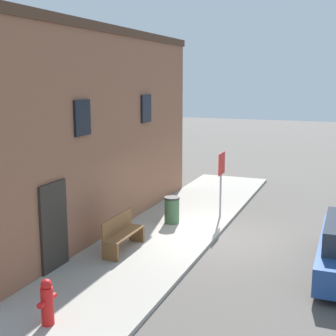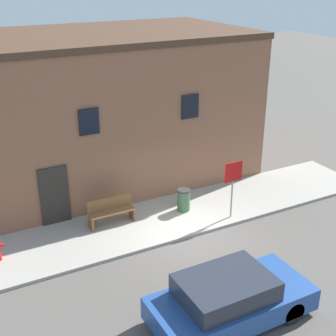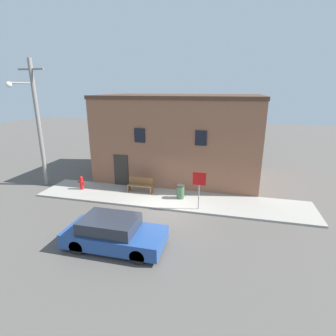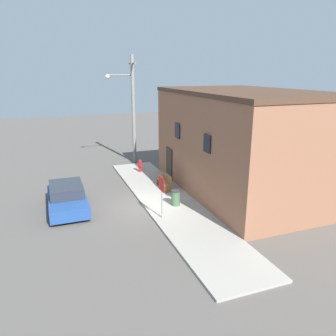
% 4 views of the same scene
% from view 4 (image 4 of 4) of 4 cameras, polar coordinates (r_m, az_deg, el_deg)
% --- Properties ---
extents(ground_plane, '(80.00, 80.00, 0.00)m').
position_cam_4_polar(ground_plane, '(17.85, -4.35, -6.74)').
color(ground_plane, '#56514C').
extents(sidewalk, '(16.40, 2.96, 0.11)m').
position_cam_4_polar(sidewalk, '(18.26, 0.13, -5.96)').
color(sidewalk, '#9E998E').
rests_on(sidewalk, ground).
extents(brick_building, '(11.28, 6.71, 6.02)m').
position_cam_4_polar(brick_building, '(19.82, 12.79, 4.39)').
color(brick_building, '#8E5B42').
rests_on(brick_building, ground).
extents(fire_hydrant, '(0.49, 0.23, 0.89)m').
position_cam_4_polar(fire_hydrant, '(23.48, -4.87, 0.41)').
color(fire_hydrant, red).
rests_on(fire_hydrant, sidewalk).
extents(stop_sign, '(0.71, 0.06, 2.11)m').
position_cam_4_polar(stop_sign, '(15.73, -1.12, -3.73)').
color(stop_sign, gray).
rests_on(stop_sign, sidewalk).
extents(bench, '(1.61, 0.44, 0.94)m').
position_cam_4_polar(bench, '(20.07, -0.54, -2.30)').
color(bench, brown).
rests_on(bench, sidewalk).
extents(trash_bin, '(0.49, 0.49, 0.83)m').
position_cam_4_polar(trash_bin, '(17.60, 1.32, -5.19)').
color(trash_bin, '#426642').
rests_on(trash_bin, sidewalk).
extents(utility_pole, '(1.80, 2.18, 8.24)m').
position_cam_4_polar(utility_pole, '(25.65, -6.31, 10.54)').
color(utility_pole, gray).
rests_on(utility_pole, ground).
extents(parked_car, '(4.20, 1.89, 1.32)m').
position_cam_4_polar(parked_car, '(18.13, -17.17, -4.94)').
color(parked_car, black).
rests_on(parked_car, ground).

